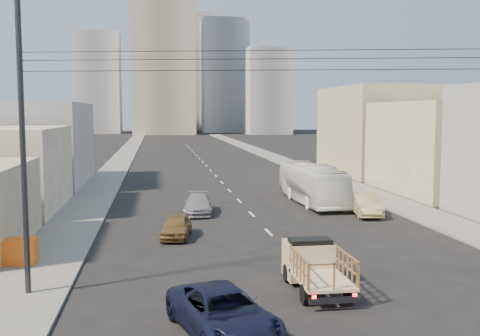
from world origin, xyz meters
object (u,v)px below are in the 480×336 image
object	(u,v)px
city_bus	(312,184)
sedan_brown	(176,226)
streetlamp_left	(25,129)
flatbed_pickup	(316,263)
navy_pickup	(223,313)
sedan_tan	(365,205)
crate_stack	(16,251)
sedan_grey	(198,204)

from	to	relation	value
city_bus	sedan_brown	xyz separation A→B (m)	(-10.95, -10.76, -0.89)
streetlamp_left	flatbed_pickup	bearing A→B (deg)	-4.95
navy_pickup	city_bus	bearing A→B (deg)	52.43
city_bus	sedan_tan	world-z (taller)	city_bus
navy_pickup	crate_stack	distance (m)	12.74
flatbed_pickup	sedan_grey	distance (m)	17.99
sedan_brown	sedan_grey	bearing A→B (deg)	85.85
crate_stack	sedan_grey	bearing A→B (deg)	52.68
sedan_tan	crate_stack	size ratio (longest dim) A/B	2.48
sedan_tan	sedan_grey	size ratio (longest dim) A/B	0.96
city_bus	sedan_brown	bearing A→B (deg)	-136.60
flatbed_pickup	crate_stack	world-z (taller)	flatbed_pickup
navy_pickup	sedan_tan	world-z (taller)	navy_pickup
city_bus	crate_stack	xyz separation A→B (m)	(-18.48, -15.58, -0.85)
city_bus	streetlamp_left	distance (m)	26.68
sedan_brown	crate_stack	xyz separation A→B (m)	(-7.54, -4.82, 0.04)
crate_stack	sedan_tan	bearing A→B (deg)	25.48
sedan_tan	crate_stack	bearing A→B (deg)	-147.08
city_bus	sedan_brown	world-z (taller)	city_bus
flatbed_pickup	streetlamp_left	world-z (taller)	streetlamp_left
sedan_grey	streetlamp_left	bearing A→B (deg)	-109.59
flatbed_pickup	sedan_brown	world-z (taller)	flatbed_pickup
sedan_grey	crate_stack	bearing A→B (deg)	-122.14
sedan_brown	sedan_grey	size ratio (longest dim) A/B	0.82
sedan_grey	city_bus	bearing A→B (deg)	25.33
sedan_brown	streetlamp_left	distance (m)	12.47
sedan_brown	sedan_tan	world-z (taller)	sedan_tan
city_bus	sedan_grey	distance (m)	9.81
city_bus	sedan_tan	distance (m)	6.19
sedan_brown	flatbed_pickup	bearing A→B (deg)	-53.96
city_bus	sedan_grey	xyz separation A→B (m)	(-9.17, -3.37, -0.86)
navy_pickup	streetlamp_left	distance (m)	10.25
sedan_brown	city_bus	bearing A→B (deg)	53.85
sedan_tan	streetlamp_left	size ratio (longest dim) A/B	0.37
sedan_grey	crate_stack	world-z (taller)	sedan_grey
sedan_brown	streetlamp_left	bearing A→B (deg)	-113.13
city_bus	sedan_grey	size ratio (longest dim) A/B	2.37
navy_pickup	crate_stack	xyz separation A→B (m)	(-8.52, 9.47, -0.05)
sedan_brown	streetlamp_left	size ratio (longest dim) A/B	0.32
sedan_brown	streetlamp_left	world-z (taller)	streetlamp_left
navy_pickup	city_bus	world-z (taller)	city_bus
flatbed_pickup	streetlamp_left	distance (m)	12.35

